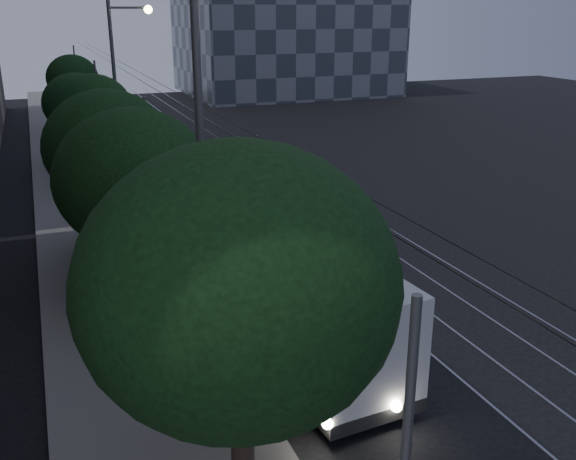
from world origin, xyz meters
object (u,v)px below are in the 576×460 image
(car_white_b, at_px, (145,157))
(streetlamp_near, at_px, (217,139))
(car_white_a, at_px, (186,196))
(car_white_d, at_px, (109,128))
(pickup_silver, at_px, (181,208))
(car_white_c, at_px, (127,152))
(trolleybus, at_px, (267,272))
(streetlamp_far, at_px, (122,75))

(car_white_b, distance_m, streetlamp_near, 25.35)
(car_white_a, distance_m, car_white_d, 20.08)
(car_white_a, bearing_deg, pickup_silver, -83.03)
(car_white_a, height_order, car_white_c, car_white_c)
(trolleybus, xyz_separation_m, car_white_c, (-0.90, 23.90, -0.98))
(trolleybus, xyz_separation_m, streetlamp_near, (-1.98, -2.08, 4.60))
(trolleybus, bearing_deg, car_white_a, 83.70)
(trolleybus, relative_size, streetlamp_far, 1.30)
(car_white_b, xyz_separation_m, streetlamp_near, (-1.98, -24.61, 5.73))
(streetlamp_near, bearing_deg, car_white_a, 81.11)
(pickup_silver, height_order, car_white_a, pickup_silver)
(trolleybus, distance_m, pickup_silver, 10.21)
(trolleybus, bearing_deg, car_white_d, 87.01)
(car_white_b, height_order, streetlamp_near, streetlamp_near)
(car_white_d, bearing_deg, pickup_silver, -82.25)
(car_white_c, relative_size, car_white_d, 1.07)
(car_white_a, distance_m, streetlamp_near, 16.42)
(car_white_a, distance_m, streetlamp_far, 8.31)
(car_white_a, relative_size, car_white_d, 0.83)
(car_white_d, bearing_deg, streetlamp_near, -85.07)
(car_white_c, distance_m, car_white_d, 9.25)
(car_white_c, relative_size, streetlamp_far, 0.47)
(car_white_a, bearing_deg, car_white_b, 115.80)
(pickup_silver, height_order, streetlamp_near, streetlamp_near)
(trolleybus, bearing_deg, car_white_c, 87.61)
(pickup_silver, height_order, streetlamp_far, streetlamp_far)
(trolleybus, distance_m, car_white_b, 22.56)
(trolleybus, xyz_separation_m, pickup_silver, (-0.47, 10.16, -0.84))
(trolleybus, distance_m, streetlamp_far, 19.77)
(trolleybus, height_order, car_white_a, trolleybus)
(car_white_a, xyz_separation_m, streetlamp_far, (-1.79, 6.16, 5.28))
(pickup_silver, xyz_separation_m, car_white_d, (-0.43, 22.99, -0.17))
(trolleybus, xyz_separation_m, car_white_b, (0.01, 22.53, -1.13))
(car_white_c, xyz_separation_m, streetlamp_near, (-1.08, -25.98, 5.58))
(streetlamp_far, bearing_deg, car_white_d, 87.98)
(car_white_b, distance_m, car_white_d, 10.66)
(pickup_silver, distance_m, streetlamp_far, 10.43)
(car_white_a, xyz_separation_m, streetlamp_near, (-2.38, -15.20, 5.73))
(car_white_a, xyz_separation_m, car_white_b, (-0.39, 9.42, 0.00))
(streetlamp_far, bearing_deg, streetlamp_near, -91.58)
(car_white_b, bearing_deg, car_white_d, 82.46)
(pickup_silver, distance_m, streetlamp_near, 13.49)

